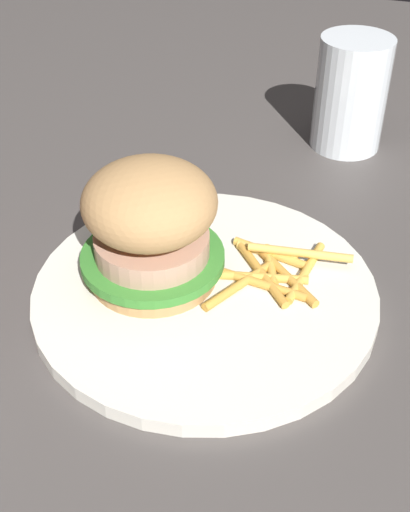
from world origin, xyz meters
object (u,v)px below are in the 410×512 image
object	(u,v)px
fries_pile	(273,270)
drink_glass	(350,98)
plate	(205,292)
sandwich	(151,224)

from	to	relation	value
fries_pile	drink_glass	size ratio (longest dim) A/B	0.94
plate	fries_pile	xyz separation A→B (m)	(-0.03, 0.05, 0.01)
plate	drink_glass	bearing A→B (deg)	166.49
plate	drink_glass	xyz separation A→B (m)	(-0.28, 0.07, 0.05)
fries_pile	drink_glass	xyz separation A→B (m)	(-0.25, 0.02, 0.04)
plate	fries_pile	world-z (taller)	fries_pile
plate	drink_glass	size ratio (longest dim) A/B	2.29
sandwich	fries_pile	xyz separation A→B (m)	(-0.03, 0.09, -0.05)
plate	sandwich	world-z (taller)	sandwich
fries_pile	drink_glass	distance (m)	0.26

